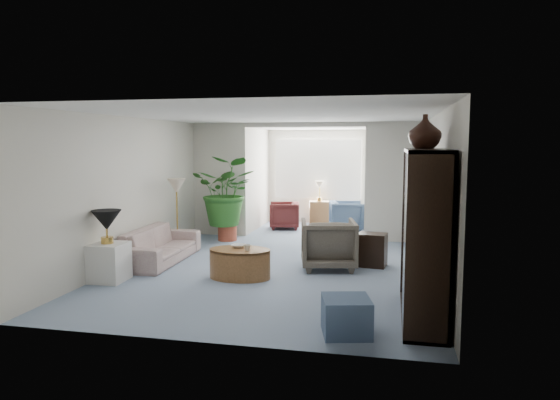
% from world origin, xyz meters
% --- Properties ---
extents(floor, '(6.00, 6.00, 0.00)m').
position_xyz_m(floor, '(0.00, 0.00, 0.00)').
color(floor, '#8494AE').
rests_on(floor, ground).
extents(sunroom_floor, '(2.60, 2.60, 0.00)m').
position_xyz_m(sunroom_floor, '(0.00, 4.10, 0.00)').
color(sunroom_floor, '#8494AE').
rests_on(sunroom_floor, ground).
extents(back_pier_left, '(1.20, 0.12, 2.50)m').
position_xyz_m(back_pier_left, '(-1.90, 3.00, 1.25)').
color(back_pier_left, beige).
rests_on(back_pier_left, ground).
extents(back_pier_right, '(1.20, 0.12, 2.50)m').
position_xyz_m(back_pier_right, '(1.90, 3.00, 1.25)').
color(back_pier_right, beige).
rests_on(back_pier_right, ground).
extents(back_header, '(2.60, 0.12, 0.10)m').
position_xyz_m(back_header, '(0.00, 3.00, 2.45)').
color(back_header, beige).
rests_on(back_header, back_pier_left).
extents(window_pane, '(2.20, 0.02, 1.50)m').
position_xyz_m(window_pane, '(0.00, 5.18, 1.40)').
color(window_pane, white).
extents(window_blinds, '(2.20, 0.02, 1.50)m').
position_xyz_m(window_blinds, '(0.00, 5.15, 1.40)').
color(window_blinds, white).
extents(framed_picture, '(0.04, 0.50, 0.40)m').
position_xyz_m(framed_picture, '(2.46, -0.10, 1.70)').
color(framed_picture, beige).
extents(sofa, '(0.83, 2.02, 0.59)m').
position_xyz_m(sofa, '(-2.08, 0.31, 0.29)').
color(sofa, beige).
rests_on(sofa, ground).
extents(end_table, '(0.53, 0.53, 0.57)m').
position_xyz_m(end_table, '(-2.28, -1.04, 0.29)').
color(end_table, white).
rests_on(end_table, ground).
extents(table_lamp, '(0.44, 0.44, 0.30)m').
position_xyz_m(table_lamp, '(-2.28, -1.04, 0.92)').
color(table_lamp, black).
rests_on(table_lamp, end_table).
extents(floor_lamp, '(0.36, 0.36, 0.28)m').
position_xyz_m(floor_lamp, '(-2.16, 1.25, 1.25)').
color(floor_lamp, beige).
rests_on(floor_lamp, ground).
extents(coffee_table, '(1.05, 1.05, 0.45)m').
position_xyz_m(coffee_table, '(-0.40, -0.45, 0.23)').
color(coffee_table, '#996037').
rests_on(coffee_table, ground).
extents(coffee_bowl, '(0.24, 0.24, 0.05)m').
position_xyz_m(coffee_bowl, '(-0.45, -0.35, 0.48)').
color(coffee_bowl, silver).
rests_on(coffee_bowl, coffee_table).
extents(coffee_cup, '(0.11, 0.11, 0.09)m').
position_xyz_m(coffee_cup, '(-0.25, -0.55, 0.50)').
color(coffee_cup, beige).
rests_on(coffee_cup, coffee_table).
extents(wingback_chair, '(1.03, 1.05, 0.82)m').
position_xyz_m(wingback_chair, '(0.85, 0.45, 0.41)').
color(wingback_chair, '#686152').
rests_on(wingback_chair, ground).
extents(side_table_dark, '(0.52, 0.44, 0.56)m').
position_xyz_m(side_table_dark, '(1.55, 0.75, 0.28)').
color(side_table_dark, black).
rests_on(side_table_dark, ground).
extents(entertainment_cabinet, '(0.48, 1.79, 1.99)m').
position_xyz_m(entertainment_cabinet, '(2.23, -1.71, 1.00)').
color(entertainment_cabinet, black).
rests_on(entertainment_cabinet, ground).
extents(cabinet_urn, '(0.40, 0.40, 0.42)m').
position_xyz_m(cabinet_urn, '(2.23, -1.21, 2.20)').
color(cabinet_urn, '#321810').
rests_on(cabinet_urn, entertainment_cabinet).
extents(ottoman, '(0.61, 0.61, 0.40)m').
position_xyz_m(ottoman, '(1.39, -2.45, 0.20)').
color(ottoman, '#4A627F').
rests_on(ottoman, ground).
extents(plant_pot, '(0.40, 0.40, 0.32)m').
position_xyz_m(plant_pot, '(-1.54, 2.43, 0.16)').
color(plant_pot, '#9C412D').
rests_on(plant_pot, ground).
extents(house_plant, '(1.32, 1.15, 1.47)m').
position_xyz_m(house_plant, '(-1.54, 2.43, 1.06)').
color(house_plant, '#296221').
rests_on(house_plant, plant_pot).
extents(sunroom_chair_blue, '(0.90, 0.88, 0.70)m').
position_xyz_m(sunroom_chair_blue, '(0.83, 4.16, 0.35)').
color(sunroom_chair_blue, '#4A627F').
rests_on(sunroom_chair_blue, ground).
extents(sunroom_chair_maroon, '(0.83, 0.81, 0.65)m').
position_xyz_m(sunroom_chair_maroon, '(-0.67, 4.16, 0.32)').
color(sunroom_chair_maroon, '#501B21').
rests_on(sunroom_chair_maroon, ground).
extents(sunroom_table, '(0.55, 0.47, 0.60)m').
position_xyz_m(sunroom_table, '(0.08, 4.91, 0.30)').
color(sunroom_table, '#996037').
rests_on(sunroom_table, ground).
extents(shelf_clutter, '(0.30, 1.18, 1.06)m').
position_xyz_m(shelf_clutter, '(2.18, -1.62, 1.24)').
color(shelf_clutter, '#28241F').
rests_on(shelf_clutter, entertainment_cabinet).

